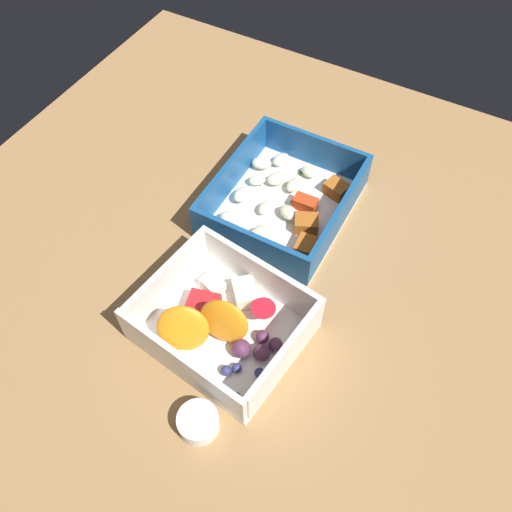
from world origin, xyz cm
name	(u,v)px	position (x,y,z in cm)	size (l,w,h in cm)	color
table_surface	(253,279)	(0.00, 0.00, 1.00)	(80.00, 80.00, 2.00)	#9E7547
pasta_container	(284,201)	(-10.03, -1.28, 3.61)	(17.82, 15.02, 5.20)	white
fruit_bowl	(223,322)	(7.78, 0.90, 4.05)	(15.13, 17.06, 6.01)	white
paper_cup_liner	(198,422)	(17.33, 3.94, 3.00)	(3.89, 3.89, 2.00)	white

